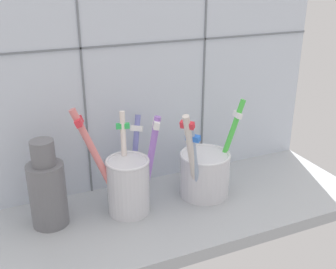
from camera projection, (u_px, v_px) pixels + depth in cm
name	position (u px, v px, depth cm)	size (l,w,h in cm)	color
counter_slab	(174.00, 214.00, 66.53)	(64.00, 22.00, 2.00)	#9EA3A8
tile_wall_back	(145.00, 67.00, 68.51)	(64.00, 2.20, 45.00)	silver
toothbrush_cup_left	(128.00, 181.00, 63.83)	(13.32, 10.35, 17.61)	silver
toothbrush_cup_right	(205.00, 172.00, 68.84)	(13.58, 9.67, 16.68)	silver
ceramic_vase	(47.00, 189.00, 60.36)	(5.42, 5.42, 13.57)	slate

